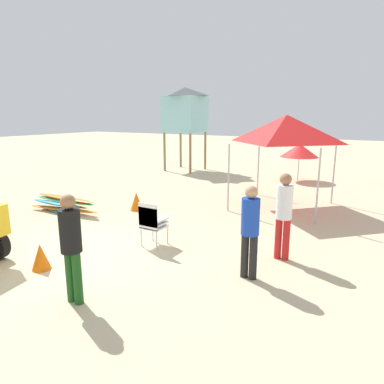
{
  "coord_description": "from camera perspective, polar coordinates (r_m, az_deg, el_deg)",
  "views": [
    {
      "loc": [
        5.58,
        -4.38,
        2.88
      ],
      "look_at": [
        1.39,
        2.71,
        1.03
      ],
      "focal_mm": 32.28,
      "sensor_mm": 36.0,
      "label": 1
    }
  ],
  "objects": [
    {
      "name": "stacked_plastic_chairs",
      "position": [
        7.65,
        -6.71,
        -4.73
      ],
      "size": [
        0.48,
        0.48,
        1.02
      ],
      "color": "silver",
      "rests_on": "ground"
    },
    {
      "name": "surfboard_pile",
      "position": [
        11.07,
        -20.63,
        -1.93
      ],
      "size": [
        2.43,
        0.77,
        0.48
      ],
      "color": "#268CCC",
      "rests_on": "ground"
    },
    {
      "name": "lifeguard_near_left",
      "position": [
        5.57,
        -19.36,
        -7.74
      ],
      "size": [
        0.32,
        0.32,
        1.74
      ],
      "color": "#194C19",
      "rests_on": "ground"
    },
    {
      "name": "traffic_cone_near",
      "position": [
        7.22,
        -23.73,
        -9.76
      ],
      "size": [
        0.36,
        0.36,
        0.51
      ],
      "primitive_type": "cone",
      "color": "orange",
      "rests_on": "ground"
    },
    {
      "name": "lifeguard_tower",
      "position": [
        18.23,
        -1.16,
        13.42
      ],
      "size": [
        1.98,
        1.98,
        4.25
      ],
      "color": "olive",
      "rests_on": "ground"
    },
    {
      "name": "popup_canopy",
      "position": [
        11.03,
        15.28,
        10.03
      ],
      "size": [
        2.63,
        2.63,
        2.88
      ],
      "color": "#B2B2B7",
      "rests_on": "ground"
    },
    {
      "name": "beach_umbrella_mid",
      "position": [
        15.96,
        17.35,
        6.56
      ],
      "size": [
        1.65,
        1.65,
        1.64
      ],
      "color": "beige",
      "rests_on": "ground"
    },
    {
      "name": "lifeguard_near_right",
      "position": [
        6.13,
        9.58,
        -5.56
      ],
      "size": [
        0.32,
        0.32,
        1.7
      ],
      "color": "black",
      "rests_on": "ground"
    },
    {
      "name": "traffic_cone_far",
      "position": [
        10.72,
        -9.17,
        -1.54
      ],
      "size": [
        0.39,
        0.39,
        0.56
      ],
      "primitive_type": "cone",
      "color": "orange",
      "rests_on": "ground"
    },
    {
      "name": "ground",
      "position": [
        7.65,
        -19.99,
        -10.25
      ],
      "size": [
        80.0,
        80.0,
        0.0
      ],
      "primitive_type": "plane",
      "color": "beige"
    },
    {
      "name": "lifeguard_near_center",
      "position": [
        7.08,
        14.94,
        -2.97
      ],
      "size": [
        0.32,
        0.32,
        1.77
      ],
      "color": "red",
      "rests_on": "ground"
    }
  ]
}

